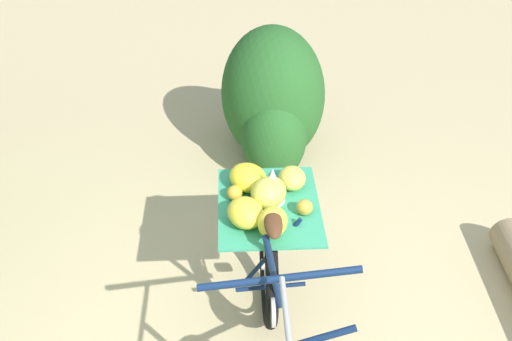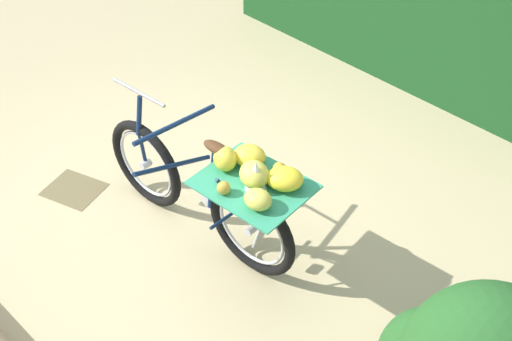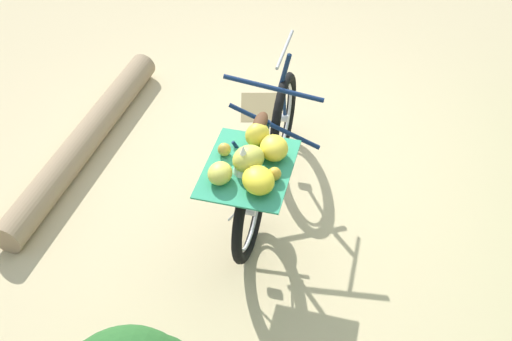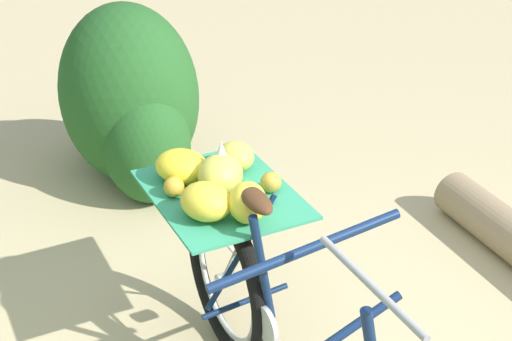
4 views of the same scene
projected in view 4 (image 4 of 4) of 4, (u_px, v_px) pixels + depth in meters
The scene contains 2 objects.
bicycle at pixel (264, 299), 2.96m from camera, with size 1.79×0.88×1.03m.
shrub_cluster at pixel (128, 104), 4.63m from camera, with size 1.15×0.79×1.10m.
Camera 4 is at (1.35, -1.44, 2.37)m, focal length 54.85 mm.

